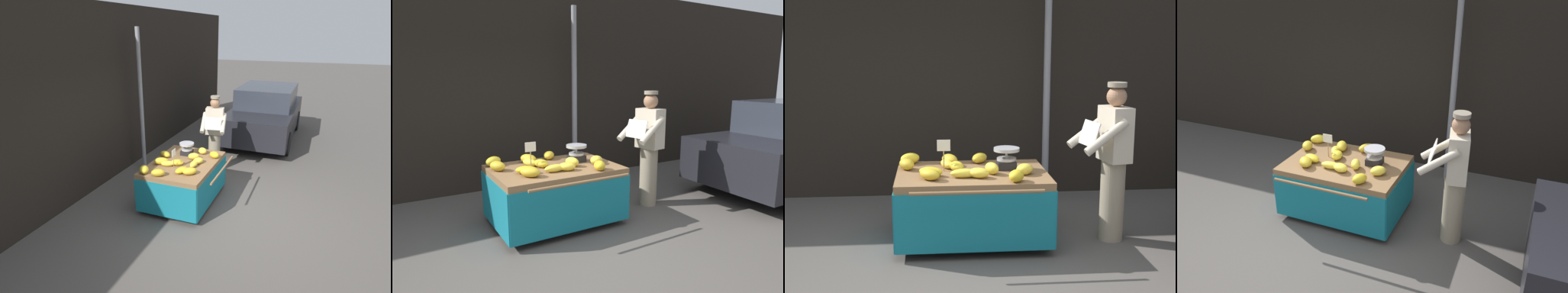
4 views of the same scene
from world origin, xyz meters
TOP-DOWN VIEW (x-y plane):
  - ground_plane at (0.00, 0.00)m, footprint 60.00×60.00m
  - back_wall at (0.00, 3.01)m, footprint 16.00×0.24m
  - street_pole at (1.35, 2.52)m, footprint 0.09×0.09m
  - banana_cart at (0.25, 1.05)m, footprint 1.61×1.32m
  - weighing_scale at (0.64, 1.15)m, footprint 0.28×0.28m
  - price_sign at (-0.04, 1.10)m, footprint 0.14×0.01m
  - banana_bunch_0 at (0.03, 1.38)m, footprint 0.24×0.30m
  - banana_bunch_1 at (0.66, 0.60)m, footprint 0.22×0.24m
  - banana_bunch_2 at (0.15, 0.81)m, footprint 0.28×0.13m
  - banana_bunch_3 at (-0.44, 1.21)m, footprint 0.22×0.27m
  - banana_bunch_4 at (-0.19, 0.75)m, footprint 0.28×0.29m
  - banana_bunch_5 at (-0.18, 0.90)m, footprint 0.29×0.23m
  - banana_bunch_6 at (-0.01, 1.24)m, footprint 0.19×0.26m
  - banana_bunch_7 at (0.37, 1.48)m, footprint 0.25×0.29m
  - banana_bunch_8 at (0.79, 0.88)m, footprint 0.25×0.25m
  - banana_bunch_9 at (0.30, 0.79)m, footprint 0.26×0.22m
  - banana_bunch_10 at (0.45, 0.93)m, footprint 0.19×0.23m
  - banana_bunch_11 at (-0.42, 1.48)m, footprint 0.27×0.25m
  - banana_bunch_12 at (0.10, 1.10)m, footprint 0.20×0.26m
  - vendor_person at (1.75, 0.96)m, footprint 0.64×0.59m

SIDE VIEW (x-z plane):
  - ground_plane at x=0.00m, z-range 0.00..0.00m
  - banana_cart at x=0.25m, z-range 0.18..0.94m
  - banana_bunch_2 at x=0.15m, z-range 0.77..0.86m
  - banana_bunch_6 at x=-0.01m, z-range 0.77..0.86m
  - banana_bunch_5 at x=-0.18m, z-range 0.77..0.86m
  - banana_bunch_12 at x=0.10m, z-range 0.77..0.87m
  - banana_bunch_9 at x=0.30m, z-range 0.77..0.87m
  - banana_bunch_7 at x=0.37m, z-range 0.77..0.88m
  - banana_bunch_8 at x=0.79m, z-range 0.77..0.88m
  - banana_bunch_4 at x=-0.19m, z-range 0.77..0.89m
  - banana_bunch_1 at x=0.66m, z-range 0.77..0.89m
  - banana_bunch_3 at x=-0.44m, z-range 0.77..0.89m
  - banana_bunch_10 at x=0.45m, z-range 0.77..0.89m
  - banana_bunch_11 at x=-0.42m, z-range 0.77..0.89m
  - banana_bunch_0 at x=0.03m, z-range 0.77..0.89m
  - vendor_person at x=1.75m, z-range 0.02..1.73m
  - weighing_scale at x=0.64m, z-range 0.77..1.00m
  - price_sign at x=-0.04m, z-range 0.85..1.19m
  - street_pole at x=1.35m, z-range 0.00..3.10m
  - back_wall at x=0.00m, z-range 0.00..3.54m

